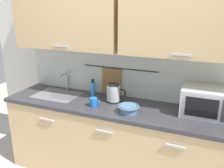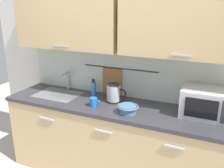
% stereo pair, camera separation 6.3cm
% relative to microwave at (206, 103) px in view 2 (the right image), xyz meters
% --- Properties ---
extents(counter_unit, '(2.53, 0.64, 0.90)m').
position_rel_microwave_xyz_m(counter_unit, '(-0.90, -0.11, -0.58)').
color(counter_unit, tan).
rests_on(counter_unit, ground).
extents(back_wall_assembly, '(3.70, 0.41, 2.50)m').
position_rel_microwave_xyz_m(back_wall_assembly, '(-0.89, 0.12, 0.49)').
color(back_wall_assembly, silver).
rests_on(back_wall_assembly, ground).
extents(sink_faucet, '(0.09, 0.17, 0.22)m').
position_rel_microwave_xyz_m(sink_faucet, '(-1.66, 0.12, 0.01)').
color(sink_faucet, '#B2B5BA').
rests_on(sink_faucet, counter_unit).
extents(microwave, '(0.46, 0.35, 0.27)m').
position_rel_microwave_xyz_m(microwave, '(0.00, 0.00, 0.00)').
color(microwave, silver).
rests_on(microwave, counter_unit).
extents(electric_kettle, '(0.23, 0.16, 0.21)m').
position_rel_microwave_xyz_m(electric_kettle, '(-0.95, -0.03, -0.03)').
color(electric_kettle, black).
rests_on(electric_kettle, counter_unit).
extents(dish_soap_bottle, '(0.06, 0.06, 0.20)m').
position_rel_microwave_xyz_m(dish_soap_bottle, '(-1.25, 0.07, -0.05)').
color(dish_soap_bottle, '#3F8CD8').
rests_on(dish_soap_bottle, counter_unit).
extents(mug_near_sink, '(0.12, 0.08, 0.09)m').
position_rel_microwave_xyz_m(mug_near_sink, '(-1.09, -0.23, -0.09)').
color(mug_near_sink, blue).
rests_on(mug_near_sink, counter_unit).
extents(mixing_bowl, '(0.21, 0.21, 0.08)m').
position_rel_microwave_xyz_m(mixing_bowl, '(-0.70, -0.24, -0.09)').
color(mixing_bowl, '#4C7093').
rests_on(mixing_bowl, counter_unit).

